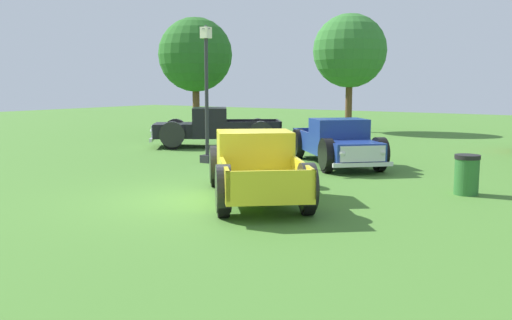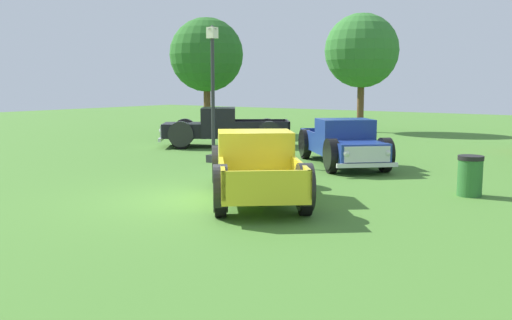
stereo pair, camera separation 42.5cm
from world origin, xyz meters
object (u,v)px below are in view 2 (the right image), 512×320
(picnic_table, at_px, (338,132))
(oak_tree_west, at_px, (362,51))
(trash_can, at_px, (470,176))
(pickup_truck_behind_right, at_px, (345,144))
(lamp_post_near, at_px, (213,91))
(pickup_truck_foreground, at_px, (255,165))
(pickup_truck_behind_left, at_px, (217,128))
(oak_tree_east, at_px, (207,55))

(picnic_table, bearing_deg, oak_tree_west, 106.61)
(trash_can, relative_size, oak_tree_west, 0.15)
(pickup_truck_behind_right, height_order, trash_can, pickup_truck_behind_right)
(pickup_truck_behind_right, height_order, lamp_post_near, lamp_post_near)
(pickup_truck_foreground, height_order, pickup_truck_behind_left, pickup_truck_behind_left)
(pickup_truck_foreground, xyz_separation_m, pickup_truck_behind_left, (-7.33, 7.52, 0.04))
(lamp_post_near, relative_size, picnic_table, 1.92)
(lamp_post_near, relative_size, trash_can, 4.71)
(trash_can, bearing_deg, pickup_truck_foreground, -144.21)
(picnic_table, bearing_deg, pickup_truck_foreground, -71.59)
(pickup_truck_behind_left, xyz_separation_m, pickup_truck_behind_right, (6.86, -1.98, -0.05))
(pickup_truck_foreground, distance_m, trash_can, 5.03)
(pickup_truck_behind_left, height_order, pickup_truck_behind_right, pickup_truck_behind_left)
(trash_can, bearing_deg, lamp_post_near, 174.13)
(pickup_truck_behind_left, xyz_separation_m, oak_tree_east, (-4.29, 4.42, 3.26))
(pickup_truck_behind_right, xyz_separation_m, oak_tree_west, (-5.17, 12.03, 3.58))
(oak_tree_east, bearing_deg, pickup_truck_behind_left, -45.85)
(pickup_truck_behind_left, height_order, oak_tree_east, oak_tree_east)
(trash_can, bearing_deg, oak_tree_east, 150.16)
(pickup_truck_behind_left, relative_size, picnic_table, 2.27)
(lamp_post_near, xyz_separation_m, oak_tree_east, (-7.19, 8.13, 1.68))
(pickup_truck_behind_right, relative_size, oak_tree_west, 0.75)
(lamp_post_near, xyz_separation_m, trash_can, (8.50, -0.87, -1.86))
(lamp_post_near, bearing_deg, oak_tree_west, 95.04)
(lamp_post_near, bearing_deg, picnic_table, 85.84)
(picnic_table, distance_m, oak_tree_east, 8.53)
(pickup_truck_behind_left, height_order, picnic_table, pickup_truck_behind_left)
(pickup_truck_behind_left, xyz_separation_m, picnic_table, (3.47, 4.09, -0.27))
(pickup_truck_behind_left, bearing_deg, pickup_truck_foreground, -45.73)
(pickup_truck_behind_right, distance_m, lamp_post_near, 4.62)
(picnic_table, xyz_separation_m, oak_tree_west, (-1.78, 5.96, 3.80))
(trash_can, bearing_deg, oak_tree_west, 123.58)
(picnic_table, relative_size, oak_tree_west, 0.37)
(pickup_truck_behind_left, height_order, oak_tree_west, oak_tree_west)
(pickup_truck_foreground, relative_size, pickup_truck_behind_right, 1.05)
(pickup_truck_behind_left, distance_m, trash_can, 12.29)
(oak_tree_east, bearing_deg, oak_tree_west, 43.30)
(pickup_truck_behind_right, distance_m, trash_can, 5.24)
(picnic_table, distance_m, oak_tree_west, 7.29)
(trash_can, height_order, oak_tree_west, oak_tree_west)
(pickup_truck_behind_left, xyz_separation_m, lamp_post_near, (2.90, -3.71, 1.58))
(pickup_truck_behind_left, xyz_separation_m, oak_tree_west, (1.69, 10.05, 3.53))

